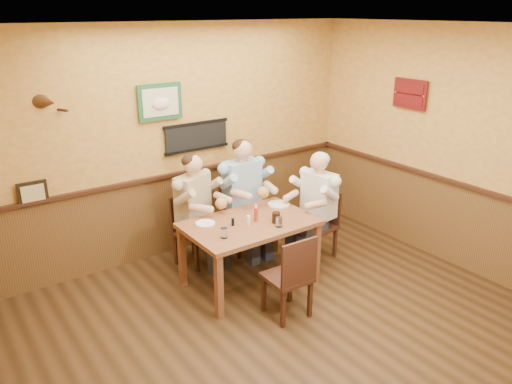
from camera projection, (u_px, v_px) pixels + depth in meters
room at (314, 164)px, 4.23m from camera, size 5.02×5.03×2.81m
dining_table at (250, 229)px, 5.45m from camera, size 1.40×0.90×0.75m
chair_back_left at (194, 230)px, 5.98m from camera, size 0.52×0.52×0.87m
chair_back_right at (242, 217)px, 6.30m from camera, size 0.43×0.43×0.92m
chair_right_end at (318, 225)px, 6.13m from camera, size 0.44×0.44×0.85m
chair_near_side at (287, 275)px, 4.94m from camera, size 0.43×0.43×0.89m
diner_tan_shirt at (193, 216)px, 5.91m from camera, size 0.74×0.74×1.24m
diner_blue_polo at (242, 202)px, 6.23m from camera, size 0.61×0.61×1.31m
diner_white_elder at (318, 211)px, 6.07m from camera, size 0.63×0.63×1.21m
water_glass_left at (224, 233)px, 5.02m from camera, size 0.09×0.09×0.11m
water_glass_mid at (279, 222)px, 5.28m from camera, size 0.09×0.09×0.11m
cola_tumbler at (276, 218)px, 5.38m from camera, size 0.11×0.11×0.12m
hot_sauce_bottle at (256, 214)px, 5.41m from camera, size 0.06×0.06×0.17m
salt_shaker at (249, 220)px, 5.34m from camera, size 0.04×0.04×0.10m
pepper_shaker at (233, 222)px, 5.32m from camera, size 0.04×0.04×0.08m
plate_far_left at (205, 223)px, 5.37m from camera, size 0.28×0.28×0.01m
plate_far_right at (279, 204)px, 5.88m from camera, size 0.33×0.33×0.02m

